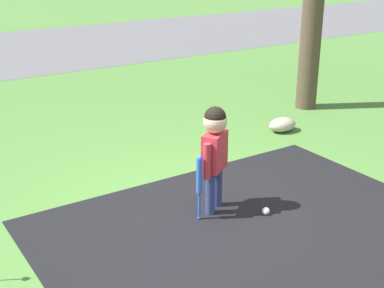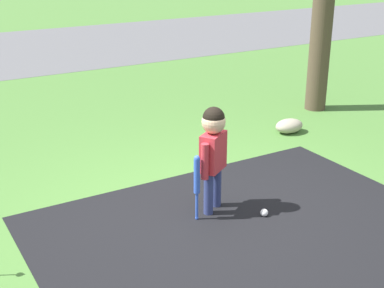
% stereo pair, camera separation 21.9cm
% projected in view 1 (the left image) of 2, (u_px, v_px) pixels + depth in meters
% --- Properties ---
extents(ground_plane, '(60.00, 60.00, 0.00)m').
position_uv_depth(ground_plane, '(209.00, 217.00, 5.21)').
color(ground_plane, '#477533').
extents(child, '(0.38, 0.29, 1.07)m').
position_uv_depth(child, '(215.00, 144.00, 5.11)').
color(child, navy).
rests_on(child, ground).
extents(baseball_bat, '(0.06, 0.06, 0.67)m').
position_uv_depth(baseball_bat, '(199.00, 179.00, 5.01)').
color(baseball_bat, blue).
rests_on(baseball_bat, ground).
extents(sports_ball, '(0.08, 0.08, 0.08)m').
position_uv_depth(sports_ball, '(266.00, 211.00, 5.24)').
color(sports_ball, white).
rests_on(sports_ball, ground).
extents(edging_rock, '(0.42, 0.29, 0.20)m').
position_uv_depth(edging_rock, '(282.00, 125.00, 7.53)').
color(edging_rock, '#9E937F').
rests_on(edging_rock, ground).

